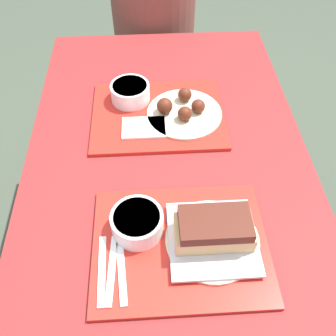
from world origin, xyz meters
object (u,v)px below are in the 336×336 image
Objects in this scene: bowl_coleslaw_near at (137,222)px; brisket_sandwich_plate at (213,233)px; tray_far at (158,115)px; tray_near at (180,245)px; wings_plate_far at (183,110)px; bowl_coleslaw_far at (130,92)px; person_seated_across at (154,18)px.

brisket_sandwich_plate is at bearing -13.72° from bowl_coleslaw_near.
tray_near is at bearing -85.91° from tray_far.
tray_far is at bearing 94.09° from tray_near.
tray_near is 1.76× the size of wings_plate_far.
bowl_coleslaw_far reaches higher than tray_near.
tray_far is 1.76× the size of wings_plate_far.
brisket_sandwich_plate is at bearing -86.15° from wings_plate_far.
tray_far is 0.43m from bowl_coleslaw_near.
bowl_coleslaw_far is at bearing -98.48° from person_seated_across.
bowl_coleslaw_near is 0.18× the size of person_seated_across.
tray_near is at bearing -95.62° from wings_plate_far.
bowl_coleslaw_near is 0.56× the size of brisket_sandwich_plate.
brisket_sandwich_plate is 0.46m from wings_plate_far.
bowl_coleslaw_far is at bearing 92.24° from bowl_coleslaw_near.
wings_plate_far is at bearing -25.95° from bowl_coleslaw_far.
brisket_sandwich_plate is 0.95× the size of wings_plate_far.
brisket_sandwich_plate reaches higher than wings_plate_far.
wings_plate_far is at bearing -84.55° from person_seated_across.
tray_near is 1.85× the size of brisket_sandwich_plate.
bowl_coleslaw_near is 0.53× the size of wings_plate_far.
bowl_coleslaw_far is at bearing 102.45° from tray_near.
brisket_sandwich_plate is at bearing -70.00° from bowl_coleslaw_far.
tray_far is at bearing -40.55° from bowl_coleslaw_far.
wings_plate_far is (-0.03, 0.46, -0.02)m from brisket_sandwich_plate.
bowl_coleslaw_far is 0.53× the size of wings_plate_far.
bowl_coleslaw_near is at bearing -87.76° from bowl_coleslaw_far.
tray_far is 3.31× the size of bowl_coleslaw_near.
wings_plate_far reaches higher than bowl_coleslaw_near.
person_seated_across is at bearing 89.22° from tray_far.
tray_near is 0.46m from wings_plate_far.
tray_far is 0.61× the size of person_seated_across.
brisket_sandwich_plate is at bearing -85.17° from person_seated_across.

